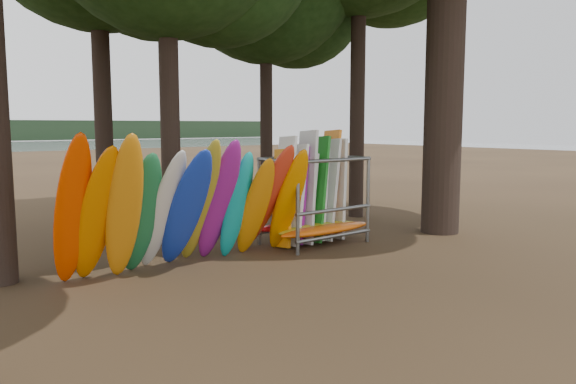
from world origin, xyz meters
TOP-DOWN VIEW (x-y plane):
  - ground at (0.00, 0.00)m, footprint 120.00×120.00m
  - kayak_row at (-2.39, 1.32)m, footprint 5.65×2.25m
  - storage_rack at (1.23, 1.62)m, footprint 2.90×1.57m

SIDE VIEW (x-z plane):
  - ground at x=0.00m, z-range 0.00..0.00m
  - storage_rack at x=1.23m, z-range -0.41..2.50m
  - kayak_row at x=-2.39m, z-range -0.21..2.82m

